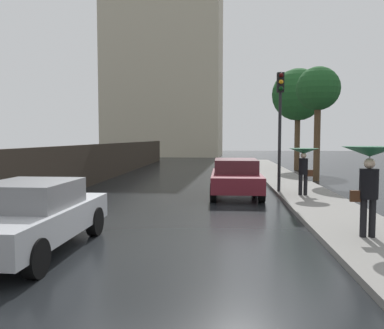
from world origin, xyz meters
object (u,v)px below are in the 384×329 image
pedestrian_with_umbrella_near (369,165)px  street_tree_mid (318,90)px  street_tree_near (298,95)px  pedestrian_with_umbrella_far (304,157)px  car_maroon_mid_road (236,177)px  traffic_light (280,110)px  car_silver_near_kerb (31,216)px

pedestrian_with_umbrella_near → street_tree_mid: bearing=-95.6°
street_tree_near → street_tree_mid: street_tree_near is taller
pedestrian_with_umbrella_far → pedestrian_with_umbrella_near: bearing=-88.9°
pedestrian_with_umbrella_far → car_maroon_mid_road: bearing=166.9°
traffic_light → street_tree_near: 12.54m
street_tree_mid → car_maroon_mid_road: bearing=-127.8°
car_silver_near_kerb → street_tree_mid: bearing=-121.7°
pedestrian_with_umbrella_near → pedestrian_with_umbrella_far: size_ratio=1.12×
car_silver_near_kerb → pedestrian_with_umbrella_far: bearing=-131.8°
pedestrian_with_umbrella_near → pedestrian_with_umbrella_far: (-0.12, 6.10, -0.15)m
car_silver_near_kerb → pedestrian_with_umbrella_near: 6.98m
car_silver_near_kerb → car_maroon_mid_road: car_maroon_mid_road is taller
car_silver_near_kerb → traffic_light: 10.42m
pedestrian_with_umbrella_near → street_tree_near: bearing=-93.4°
pedestrian_with_umbrella_far → street_tree_near: bearing=80.5°
pedestrian_with_umbrella_far → street_tree_mid: size_ratio=0.29×
traffic_light → street_tree_near: street_tree_near is taller
street_tree_near → street_tree_mid: bearing=-92.2°
street_tree_near → street_tree_mid: size_ratio=1.18×
pedestrian_with_umbrella_far → street_tree_near: street_tree_near is taller
pedestrian_with_umbrella_near → traffic_light: bearing=-80.3°
car_maroon_mid_road → pedestrian_with_umbrella_far: bearing=-13.2°
pedestrian_with_umbrella_far → traffic_light: 2.14m
traffic_light → street_tree_mid: size_ratio=0.78×
traffic_light → pedestrian_with_umbrella_near: bearing=-83.0°
traffic_light → street_tree_mid: (2.65, 5.24, 1.34)m
car_maroon_mid_road → pedestrian_with_umbrella_far: 2.62m
car_silver_near_kerb → street_tree_near: (8.87, 20.21, 4.42)m
car_silver_near_kerb → car_maroon_mid_road: size_ratio=0.99×
pedestrian_with_umbrella_near → street_tree_near: 19.50m
car_maroon_mid_road → street_tree_mid: street_tree_mid is taller
pedestrian_with_umbrella_far → traffic_light: size_ratio=0.37×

